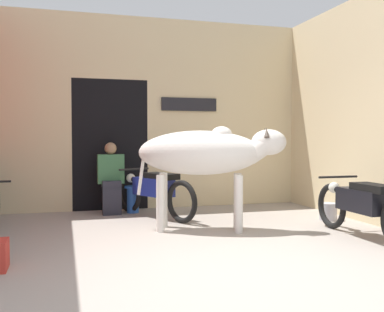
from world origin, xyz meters
name	(u,v)px	position (x,y,z in m)	size (l,w,h in m)	color
ground_plane	(235,272)	(0.00, 0.00, 0.00)	(30.00, 30.00, 0.00)	#9E9389
wall_back_with_doorway	(134,126)	(-0.29, 4.28, 1.47)	(5.48, 0.94, 3.38)	beige
wall_right_with_door	(363,111)	(2.83, 1.95, 1.66)	(0.22, 4.01, 3.38)	beige
cow	(206,154)	(0.33, 1.91, 1.03)	(2.03, 1.15, 1.40)	silver
motorcycle_near	(362,205)	(2.02, 0.87, 0.42)	(0.58, 1.95, 0.74)	black
motorcycle_far	(154,190)	(-0.17, 3.06, 0.43)	(0.98, 1.79, 0.75)	black
shopkeeper_seated	(111,177)	(-0.78, 3.59, 0.62)	(0.43, 0.33, 1.18)	#282833
plastic_stool	(133,198)	(-0.42, 3.60, 0.24)	(0.28, 0.28, 0.45)	#2856B2
bucket	(328,212)	(2.34, 2.10, 0.13)	(0.26, 0.26, 0.26)	#A8A8B2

